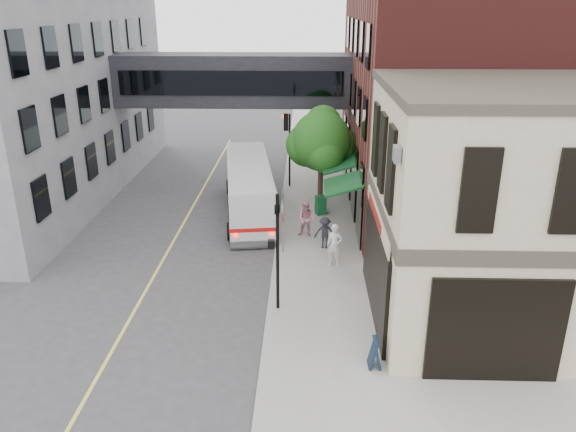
# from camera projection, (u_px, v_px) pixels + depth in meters

# --- Properties ---
(ground) EXTENTS (120.00, 120.00, 0.00)m
(ground) POSITION_uv_depth(u_px,v_px,m) (263.00, 341.00, 19.20)
(ground) COLOR #38383A
(ground) RESTS_ON ground
(sidewalk_main) EXTENTS (4.00, 60.00, 0.15)m
(sidewalk_main) POSITION_uv_depth(u_px,v_px,m) (316.00, 203.00, 32.19)
(sidewalk_main) COLOR gray
(sidewalk_main) RESTS_ON ground
(corner_building) EXTENTS (10.19, 8.12, 8.45)m
(corner_building) POSITION_uv_depth(u_px,v_px,m) (526.00, 208.00, 19.31)
(corner_building) COLOR tan
(corner_building) RESTS_ON ground
(brick_building) EXTENTS (13.76, 18.00, 14.00)m
(brick_building) POSITION_uv_depth(u_px,v_px,m) (465.00, 79.00, 30.43)
(brick_building) COLOR #4B1917
(brick_building) RESTS_ON ground
(skyway_bridge) EXTENTS (14.00, 3.18, 3.00)m
(skyway_bridge) POSITION_uv_depth(u_px,v_px,m) (234.00, 80.00, 33.79)
(skyway_bridge) COLOR black
(skyway_bridge) RESTS_ON ground
(traffic_signal_near) EXTENTS (0.44, 0.22, 4.60)m
(traffic_signal_near) POSITION_uv_depth(u_px,v_px,m) (277.00, 238.00, 20.00)
(traffic_signal_near) COLOR black
(traffic_signal_near) RESTS_ON sidewalk_main
(traffic_signal_far) EXTENTS (0.53, 0.28, 4.50)m
(traffic_signal_far) POSITION_uv_depth(u_px,v_px,m) (287.00, 135.00, 33.89)
(traffic_signal_far) COLOR black
(traffic_signal_far) RESTS_ON sidewalk_main
(street_sign_pole) EXTENTS (0.08, 0.75, 3.00)m
(street_sign_pole) POSITION_uv_depth(u_px,v_px,m) (283.00, 216.00, 25.04)
(street_sign_pole) COLOR gray
(street_sign_pole) RESTS_ON sidewalk_main
(street_tree) EXTENTS (3.80, 3.20, 5.60)m
(street_tree) POSITION_uv_depth(u_px,v_px,m) (321.00, 141.00, 30.09)
(street_tree) COLOR #382619
(street_tree) RESTS_ON sidewalk_main
(lane_marking) EXTENTS (0.12, 40.00, 0.01)m
(lane_marking) POSITION_uv_depth(u_px,v_px,m) (180.00, 229.00, 28.69)
(lane_marking) COLOR #D8CC4C
(lane_marking) RESTS_ON ground
(bus) EXTENTS (3.64, 10.42, 2.75)m
(bus) POSITION_uv_depth(u_px,v_px,m) (249.00, 186.00, 30.42)
(bus) COLOR silver
(bus) RESTS_ON ground
(pedestrian_a) EXTENTS (0.77, 0.60, 1.86)m
(pedestrian_a) POSITION_uv_depth(u_px,v_px,m) (335.00, 245.00, 24.13)
(pedestrian_a) COLOR silver
(pedestrian_a) RESTS_ON sidewalk_main
(pedestrian_b) EXTENTS (0.96, 0.81, 1.76)m
(pedestrian_b) POSITION_uv_depth(u_px,v_px,m) (307.00, 219.00, 27.17)
(pedestrian_b) COLOR pink
(pedestrian_b) RESTS_ON sidewalk_main
(pedestrian_c) EXTENTS (1.04, 0.67, 1.51)m
(pedestrian_c) POSITION_uv_depth(u_px,v_px,m) (325.00, 233.00, 25.89)
(pedestrian_c) COLOR black
(pedestrian_c) RESTS_ON sidewalk_main
(newspaper_box) EXTENTS (0.64, 0.60, 1.03)m
(newspaper_box) POSITION_uv_depth(u_px,v_px,m) (321.00, 205.00, 30.16)
(newspaper_box) COLOR #14582B
(newspaper_box) RESTS_ON sidewalk_main
(sandwich_board) EXTENTS (0.36, 0.55, 0.98)m
(sandwich_board) POSITION_uv_depth(u_px,v_px,m) (375.00, 353.00, 17.47)
(sandwich_board) COLOR black
(sandwich_board) RESTS_ON sidewalk_main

